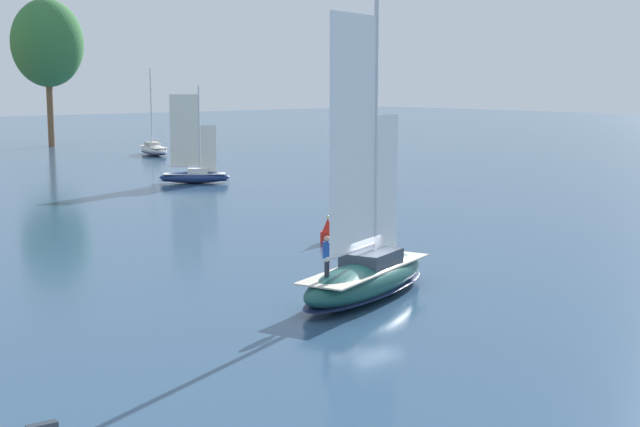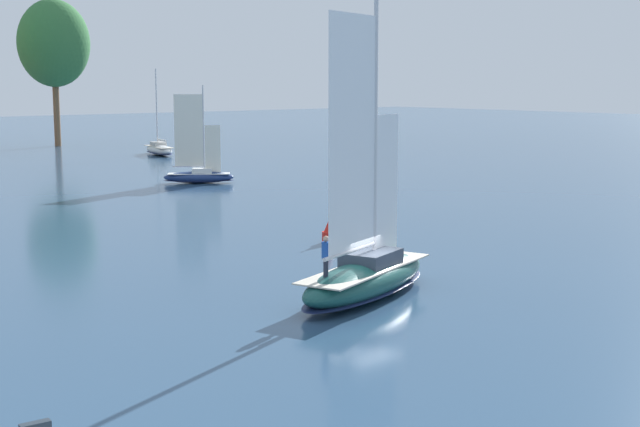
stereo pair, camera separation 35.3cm
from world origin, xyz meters
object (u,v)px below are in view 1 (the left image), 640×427
(sailboat_moored_mid_channel, at_px, (195,175))
(sailboat_moored_far_slip, at_px, (154,149))
(tree_shore_left, at_px, (47,43))
(sailboat_main, at_px, (366,273))
(channel_buoy, at_px, (328,232))

(sailboat_moored_mid_channel, xyz_separation_m, sailboat_moored_far_slip, (12.59, 29.11, -0.03))
(tree_shore_left, bearing_deg, sailboat_main, -106.14)
(sailboat_main, relative_size, sailboat_moored_mid_channel, 1.48)
(sailboat_moored_far_slip, distance_m, channel_buoy, 63.36)
(sailboat_main, bearing_deg, channel_buoy, 56.42)
(sailboat_moored_far_slip, bearing_deg, channel_buoy, -111.15)
(tree_shore_left, xyz_separation_m, sailboat_main, (-26.64, -92.07, -13.07))
(sailboat_main, height_order, channel_buoy, sailboat_main)
(tree_shore_left, height_order, sailboat_main, tree_shore_left)
(sailboat_moored_mid_channel, bearing_deg, sailboat_moored_far_slip, 66.60)
(sailboat_main, distance_m, sailboat_moored_far_slip, 75.90)
(sailboat_moored_mid_channel, relative_size, sailboat_moored_far_slip, 0.82)
(tree_shore_left, height_order, sailboat_moored_far_slip, tree_shore_left)
(channel_buoy, bearing_deg, sailboat_moored_mid_channel, 71.10)
(sailboat_main, bearing_deg, sailboat_moored_far_slip, 66.77)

